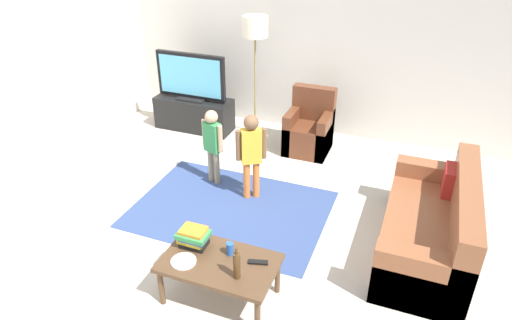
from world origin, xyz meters
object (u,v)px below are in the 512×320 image
at_px(tv, 191,77).
at_px(armchair, 309,131).
at_px(couch, 434,230).
at_px(floor_lamp, 255,33).
at_px(tv_stand, 194,114).
at_px(child_center, 251,150).
at_px(soda_can, 230,249).
at_px(child_near_tv, 213,140).
at_px(plate, 184,261).
at_px(coffee_table, 219,266).
at_px(book_stack, 194,237).
at_px(bottle, 237,265).
at_px(tv_remote, 258,262).

bearing_deg(tv, armchair, -0.57).
distance_m(couch, floor_lamp, 3.52).
height_order(tv_stand, child_center, child_center).
xyz_separation_m(tv_stand, soda_can, (1.95, -2.97, 0.24)).
bearing_deg(child_near_tv, plate, -71.27).
bearing_deg(tv_stand, tv, -90.00).
bearing_deg(couch, coffee_table, -142.58).
bearing_deg(tv_stand, floor_lamp, 8.96).
xyz_separation_m(armchair, plate, (-0.24, -3.17, 0.13)).
distance_m(book_stack, bottle, 0.57).
bearing_deg(child_center, soda_can, -75.05).
bearing_deg(floor_lamp, armchair, -11.98).
xyz_separation_m(tv, floor_lamp, (0.96, 0.17, 0.70)).
xyz_separation_m(armchair, coffee_table, (0.04, -3.05, 0.07)).
bearing_deg(coffee_table, bottle, -28.61).
bearing_deg(bottle, tv, 123.63).
xyz_separation_m(armchair, bottle, (0.26, -3.17, 0.25)).
height_order(armchair, tv_remote, armchair).
distance_m(tv, book_stack, 3.39).
distance_m(armchair, bottle, 3.19).
bearing_deg(child_center, coffee_table, -77.80).
xyz_separation_m(tv, child_center, (1.55, -1.46, -0.21)).
xyz_separation_m(tv_stand, child_center, (1.55, -1.48, 0.40)).
xyz_separation_m(tv, couch, (3.62, -1.76, -0.56)).
height_order(armchair, book_stack, armchair).
bearing_deg(plate, tv, 116.95).
distance_m(coffee_table, soda_can, 0.17).
relative_size(armchair, child_near_tv, 0.92).
bearing_deg(floor_lamp, plate, -78.90).
xyz_separation_m(couch, floor_lamp, (-2.66, 1.93, 1.25)).
bearing_deg(tv, floor_lamp, 10.17).
distance_m(child_near_tv, soda_can, 1.91).
relative_size(tv, book_stack, 3.95).
height_order(couch, armchair, armchair).
xyz_separation_m(floor_lamp, bottle, (1.16, -3.36, -0.99)).
relative_size(tv_stand, coffee_table, 1.20).
relative_size(tv_remote, plate, 0.77).
xyz_separation_m(couch, book_stack, (-2.02, -1.21, 0.22)).
bearing_deg(bottle, floor_lamp, 109.02).
height_order(child_near_tv, coffee_table, child_near_tv).
bearing_deg(armchair, coffee_table, -89.29).
bearing_deg(armchair, soda_can, -88.28).
height_order(book_stack, tv_remote, book_stack).
relative_size(armchair, soda_can, 7.50).
height_order(tv_remote, plate, plate).
distance_m(tv_stand, coffee_table, 3.63).
relative_size(child_near_tv, coffee_table, 0.98).
distance_m(couch, child_center, 2.12).
xyz_separation_m(tv_stand, floor_lamp, (0.96, 0.15, 1.30)).
xyz_separation_m(book_stack, bottle, (0.52, -0.23, 0.04)).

